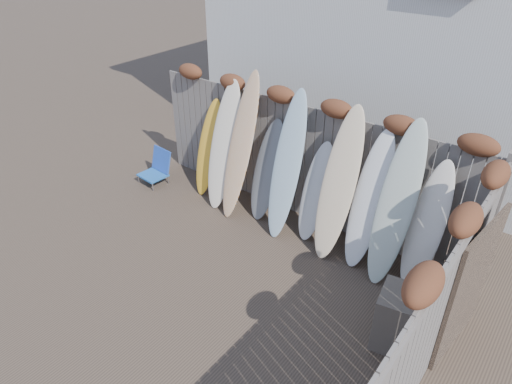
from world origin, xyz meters
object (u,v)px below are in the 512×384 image
Objects in this scene: lattice_panel at (469,288)px; beach_chair at (157,168)px; surfboard_0 at (208,148)px; wooden_crate at (405,321)px.

beach_chair is at bearing -177.83° from lattice_panel.
surfboard_0 is at bearing 21.43° from beach_chair.
beach_chair is 5.47m from wooden_crate.
beach_chair is 0.36× the size of surfboard_0.
wooden_crate reaches higher than beach_chair.
lattice_panel is at bearing -4.43° from beach_chair.
beach_chair is at bearing -156.40° from surfboard_0.
wooden_crate is 4.58m from surfboard_0.
wooden_crate is at bearing -14.40° from surfboard_0.
wooden_crate is 0.83m from lattice_panel.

